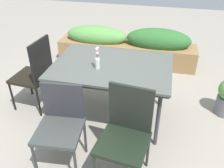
{
  "coord_description": "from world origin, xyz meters",
  "views": [
    {
      "loc": [
        0.63,
        -2.43,
        2.15
      ],
      "look_at": [
        0.04,
        0.1,
        0.51
      ],
      "focal_mm": 38.84,
      "sensor_mm": 36.0,
      "label": 1
    }
  ],
  "objects_px": {
    "chair_near_right": "(126,131)",
    "flower_vase": "(97,59)",
    "chair_near_left": "(61,122)",
    "chair_end_left": "(35,72)",
    "dining_table": "(112,69)",
    "planter_box": "(127,46)"
  },
  "relations": [
    {
      "from": "chair_near_right",
      "to": "flower_vase",
      "type": "xyz_separation_m",
      "value": [
        -0.48,
        0.71,
        0.35
      ]
    },
    {
      "from": "chair_near_left",
      "to": "flower_vase",
      "type": "xyz_separation_m",
      "value": [
        0.18,
        0.73,
        0.37
      ]
    },
    {
      "from": "chair_end_left",
      "to": "chair_near_left",
      "type": "height_order",
      "value": "chair_end_left"
    },
    {
      "from": "chair_end_left",
      "to": "chair_near_right",
      "type": "distance_m",
      "value": 1.61
    },
    {
      "from": "chair_near_left",
      "to": "flower_vase",
      "type": "relative_size",
      "value": 3.29
    },
    {
      "from": "dining_table",
      "to": "planter_box",
      "type": "bearing_deg",
      "value": 93.2
    },
    {
      "from": "chair_near_right",
      "to": "chair_near_left",
      "type": "height_order",
      "value": "chair_near_right"
    },
    {
      "from": "chair_end_left",
      "to": "chair_near_left",
      "type": "xyz_separation_m",
      "value": [
        0.72,
        -0.84,
        -0.03
      ]
    },
    {
      "from": "chair_near_left",
      "to": "planter_box",
      "type": "xyz_separation_m",
      "value": [
        0.24,
        2.5,
        -0.21
      ]
    },
    {
      "from": "dining_table",
      "to": "chair_near_left",
      "type": "relative_size",
      "value": 1.58
    },
    {
      "from": "chair_end_left",
      "to": "chair_near_right",
      "type": "relative_size",
      "value": 1.05
    },
    {
      "from": "chair_near_right",
      "to": "chair_near_left",
      "type": "bearing_deg",
      "value": 8.06
    },
    {
      "from": "dining_table",
      "to": "chair_near_left",
      "type": "bearing_deg",
      "value": -111.15
    },
    {
      "from": "dining_table",
      "to": "chair_near_right",
      "type": "xyz_separation_m",
      "value": [
        0.33,
        -0.84,
        -0.18
      ]
    },
    {
      "from": "chair_near_left",
      "to": "chair_near_right",
      "type": "bearing_deg",
      "value": 175.56
    },
    {
      "from": "chair_near_left",
      "to": "planter_box",
      "type": "distance_m",
      "value": 2.51
    },
    {
      "from": "dining_table",
      "to": "planter_box",
      "type": "distance_m",
      "value": 1.7
    },
    {
      "from": "chair_near_right",
      "to": "planter_box",
      "type": "relative_size",
      "value": 0.38
    },
    {
      "from": "chair_end_left",
      "to": "chair_near_right",
      "type": "bearing_deg",
      "value": -116.13
    },
    {
      "from": "planter_box",
      "to": "dining_table",
      "type": "bearing_deg",
      "value": -86.8
    },
    {
      "from": "flower_vase",
      "to": "dining_table",
      "type": "bearing_deg",
      "value": 40.7
    },
    {
      "from": "chair_near_right",
      "to": "planter_box",
      "type": "height_order",
      "value": "chair_near_right"
    }
  ]
}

